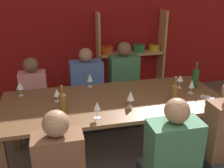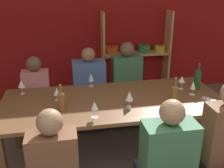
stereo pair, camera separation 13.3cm
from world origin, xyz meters
The scene contains 19 objects.
wall_back_red centered at (0.00, 3.83, 1.35)m, with size 8.80×0.06×2.70m.
shelf_unit centered at (0.76, 3.63, 0.59)m, with size 1.24×0.30×1.54m.
dining_table centered at (0.04, 1.78, 0.70)m, with size 2.49×1.05×0.78m.
wine_bottle_green centered at (0.67, 1.58, 0.89)m, with size 0.07×0.07×0.29m.
wine_bottle_dark centered at (-0.53, 1.61, 0.89)m, with size 0.07×0.07×0.29m.
wine_bottle_amber centered at (1.12, 1.91, 0.91)m, with size 0.08×0.08×0.32m.
wine_glass_red_a centered at (-0.99, 2.14, 0.90)m, with size 0.08×0.08×0.17m.
wine_glass_white_a centered at (0.92, 1.93, 0.90)m, with size 0.08×0.08×0.16m.
wine_glass_red_b centered at (0.98, 1.75, 0.89)m, with size 0.07×0.07×0.17m.
wine_glass_white_b centered at (0.17, 1.58, 0.89)m, with size 0.08×0.08×0.17m.
wine_glass_white_c centered at (0.95, 1.36, 0.88)m, with size 0.07×0.07×0.15m.
wine_glass_red_c centered at (-0.58, 1.89, 0.88)m, with size 0.08×0.08×0.14m.
wine_glass_white_d centered at (-0.22, 1.41, 0.90)m, with size 0.07×0.07×0.17m.
wine_glass_white_e centered at (-0.16, 2.23, 0.89)m, with size 0.07×0.07×0.17m.
cell_phone centered at (1.10, 1.58, 0.78)m, with size 0.15×0.16×0.01m.
person_far_a centered at (-0.88, 2.62, 0.41)m, with size 0.36×0.45×1.09m.
person_far_b centered at (0.40, 2.63, 0.45)m, with size 0.42×0.52×1.23m.
person_near_c centered at (0.93, 0.97, 0.46)m, with size 0.40×0.50×1.24m.
person_far_c centered at (-0.14, 2.66, 0.42)m, with size 0.46×0.57×1.17m.
Camera 2 is at (-0.47, -0.85, 2.03)m, focal length 42.00 mm.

